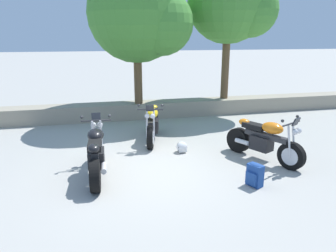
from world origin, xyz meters
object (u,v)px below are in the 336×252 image
(rider_backpack, at_px, (255,174))
(rider_helmet, at_px, (182,147))
(motorcycle_black_near_left, at_px, (96,153))
(leafy_tree_mid_left, at_px, (233,4))
(motorcycle_orange_far_right, at_px, (264,141))
(motorcycle_yellow_centre, at_px, (152,124))
(leafy_tree_far_left, at_px, (142,16))

(rider_backpack, relative_size, rider_helmet, 1.68)
(motorcycle_black_near_left, xyz_separation_m, rider_backpack, (2.98, -1.23, -0.24))
(rider_backpack, bearing_deg, leafy_tree_mid_left, 71.01)
(motorcycle_orange_far_right, relative_size, rider_backpack, 4.08)
(leafy_tree_mid_left, bearing_deg, rider_helmet, -127.48)
(motorcycle_orange_far_right, xyz_separation_m, rider_helmet, (-1.72, 0.96, -0.35))
(motorcycle_orange_far_right, distance_m, rider_helmet, 2.00)
(motorcycle_yellow_centre, relative_size, leafy_tree_far_left, 0.44)
(rider_helmet, bearing_deg, rider_backpack, -67.71)
(rider_helmet, bearing_deg, leafy_tree_mid_left, 52.52)
(leafy_tree_mid_left, bearing_deg, motorcycle_orange_far_right, -103.99)
(rider_backpack, distance_m, leafy_tree_mid_left, 7.26)
(rider_backpack, relative_size, leafy_tree_mid_left, 0.10)
(motorcycle_orange_far_right, bearing_deg, motorcycle_black_near_left, 179.11)
(motorcycle_yellow_centre, xyz_separation_m, motorcycle_orange_far_right, (2.27, -2.07, 0.00))
(motorcycle_orange_far_right, relative_size, leafy_tree_mid_left, 0.39)
(motorcycle_yellow_centre, distance_m, leafy_tree_far_left, 3.87)
(motorcycle_orange_far_right, bearing_deg, leafy_tree_far_left, 115.13)
(motorcycle_black_near_left, distance_m, motorcycle_yellow_centre, 2.55)
(motorcycle_yellow_centre, distance_m, motorcycle_orange_far_right, 3.07)
(motorcycle_yellow_centre, distance_m, rider_backpack, 3.54)
(motorcycle_black_near_left, relative_size, leafy_tree_mid_left, 0.42)
(motorcycle_yellow_centre, relative_size, rider_backpack, 4.32)
(motorcycle_orange_far_right, height_order, rider_helmet, motorcycle_orange_far_right)
(motorcycle_black_near_left, height_order, motorcycle_orange_far_right, same)
(rider_backpack, height_order, leafy_tree_far_left, leafy_tree_far_left)
(motorcycle_black_near_left, height_order, leafy_tree_far_left, leafy_tree_far_left)
(leafy_tree_mid_left, bearing_deg, leafy_tree_far_left, -175.98)
(motorcycle_black_near_left, height_order, leafy_tree_mid_left, leafy_tree_mid_left)
(leafy_tree_far_left, bearing_deg, motorcycle_yellow_centre, -93.42)
(motorcycle_orange_far_right, distance_m, rider_backpack, 1.46)
(rider_helmet, relative_size, leafy_tree_mid_left, 0.06)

